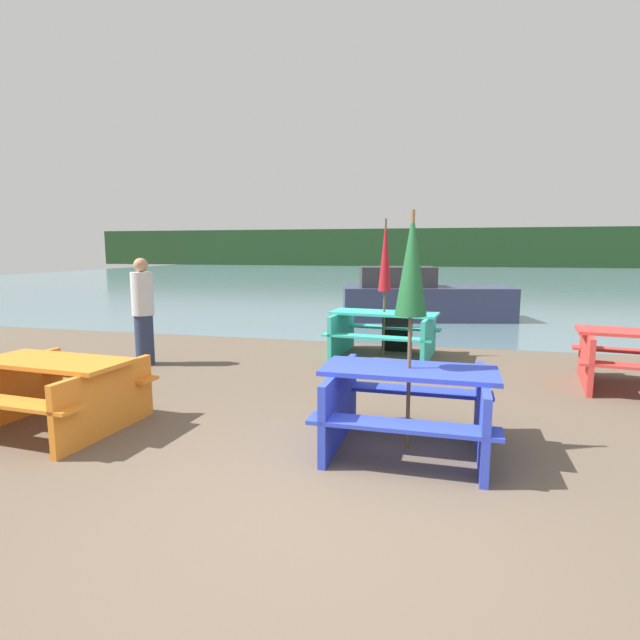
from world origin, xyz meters
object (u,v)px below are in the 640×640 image
(picnic_table_blue, at_px, (408,401))
(boat, at_px, (422,299))
(signboard, at_px, (397,331))
(person, at_px, (143,312))
(umbrella_crimson, at_px, (385,257))
(umbrella_darkgreen, at_px, (412,266))
(picnic_table_teal, at_px, (384,330))
(picnic_table_orange, at_px, (56,387))

(picnic_table_blue, height_order, boat, boat)
(boat, distance_m, signboard, 4.39)
(picnic_table_blue, xyz_separation_m, person, (-4.44, 2.49, 0.41))
(picnic_table_blue, xyz_separation_m, umbrella_crimson, (-0.71, 4.04, 1.29))
(umbrella_darkgreen, relative_size, umbrella_crimson, 0.93)
(picnic_table_blue, distance_m, umbrella_darkgreen, 1.27)
(picnic_table_teal, height_order, boat, boat)
(picnic_table_blue, height_order, umbrella_crimson, umbrella_crimson)
(umbrella_darkgreen, xyz_separation_m, signboard, (-0.52, 4.56, -1.36))
(umbrella_crimson, bearing_deg, picnic_table_teal, 180.00)
(picnic_table_orange, xyz_separation_m, boat, (3.37, 9.28, 0.11))
(picnic_table_teal, distance_m, umbrella_crimson, 1.27)
(umbrella_darkgreen, relative_size, signboard, 2.98)
(boat, relative_size, person, 2.67)
(picnic_table_orange, distance_m, boat, 9.87)
(picnic_table_orange, xyz_separation_m, umbrella_darkgreen, (3.65, 0.34, 1.29))
(boat, bearing_deg, picnic_table_teal, -108.07)
(signboard, bearing_deg, picnic_table_orange, -122.55)
(picnic_table_teal, relative_size, umbrella_darkgreen, 0.89)
(picnic_table_orange, bearing_deg, umbrella_crimson, 56.14)
(picnic_table_blue, bearing_deg, picnic_table_orange, -174.67)
(picnic_table_orange, height_order, umbrella_crimson, umbrella_crimson)
(umbrella_darkgreen, bearing_deg, boat, 91.74)
(picnic_table_blue, relative_size, signboard, 2.19)
(picnic_table_teal, xyz_separation_m, signboard, (0.19, 0.52, -0.10))
(boat, bearing_deg, picnic_table_orange, -122.98)
(picnic_table_orange, height_order, signboard, signboard)
(picnic_table_teal, relative_size, person, 1.14)
(picnic_table_blue, distance_m, umbrella_crimson, 4.30)
(picnic_table_blue, relative_size, boat, 0.35)
(umbrella_darkgreen, distance_m, signboard, 4.79)
(umbrella_crimson, distance_m, boat, 5.06)
(picnic_table_orange, distance_m, umbrella_crimson, 5.44)
(picnic_table_teal, bearing_deg, person, -157.39)
(person, distance_m, signboard, 4.46)
(picnic_table_orange, bearing_deg, signboard, 57.45)
(picnic_table_blue, height_order, umbrella_darkgreen, umbrella_darkgreen)
(signboard, bearing_deg, umbrella_darkgreen, -83.51)
(picnic_table_orange, xyz_separation_m, signboard, (3.13, 4.90, -0.07))
(umbrella_darkgreen, distance_m, person, 5.16)
(picnic_table_teal, height_order, person, person)
(picnic_table_blue, xyz_separation_m, umbrella_darkgreen, (-0.00, 0.00, 1.27))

